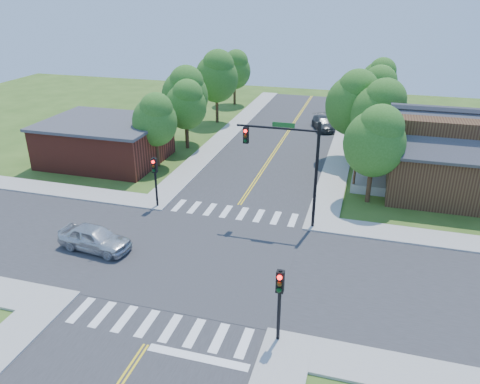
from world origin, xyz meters
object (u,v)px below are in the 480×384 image
(signal_pole_nw, at_px, (155,173))
(signal_pole_se, at_px, (280,293))
(signal_mast_ne, at_px, (290,156))
(house_ne, at_px, (459,152))
(car_dgrey, at_px, (323,124))
(car_silver, at_px, (95,239))

(signal_pole_nw, bearing_deg, signal_pole_se, -45.00)
(signal_mast_ne, height_order, house_ne, signal_mast_ne)
(house_ne, height_order, car_dgrey, house_ne)
(signal_pole_nw, bearing_deg, car_silver, -99.25)
(signal_pole_nw, xyz_separation_m, car_silver, (-1.05, -6.44, -1.89))
(car_silver, xyz_separation_m, car_dgrey, (10.15, 29.49, -0.11))
(signal_mast_ne, bearing_deg, house_ne, 37.68)
(signal_pole_se, bearing_deg, car_silver, 158.75)
(signal_mast_ne, xyz_separation_m, car_dgrey, (-0.41, 23.04, -4.18))
(signal_pole_se, relative_size, signal_pole_nw, 1.00)
(house_ne, distance_m, car_silver, 26.60)
(signal_mast_ne, relative_size, car_dgrey, 1.45)
(signal_mast_ne, height_order, signal_pole_se, signal_mast_ne)
(signal_mast_ne, relative_size, signal_pole_nw, 1.89)
(signal_mast_ne, xyz_separation_m, car_silver, (-10.56, -6.45, -4.08))
(signal_mast_ne, bearing_deg, car_silver, -148.59)
(car_dgrey, bearing_deg, signal_pole_nw, -130.65)
(signal_mast_ne, xyz_separation_m, house_ne, (11.19, 8.65, -1.52))
(signal_pole_se, relative_size, house_ne, 0.29)
(signal_pole_se, distance_m, house_ne, 22.03)
(signal_pole_se, distance_m, signal_pole_nw, 15.84)
(signal_pole_se, distance_m, car_silver, 13.28)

